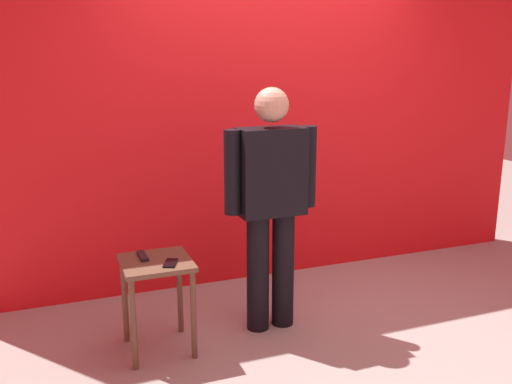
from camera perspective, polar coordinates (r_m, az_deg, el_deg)
ground_plane at (r=3.79m, az=9.08°, el=-14.96°), size 12.00×12.00×0.00m
back_wall_red at (r=4.54m, az=1.37°, el=8.94°), size 4.87×0.12×2.86m
standing_person at (r=3.64m, az=1.54°, el=-0.61°), size 0.64×0.24×1.62m
side_table at (r=3.52m, az=-10.10°, el=-8.75°), size 0.42×0.42×0.60m
cell_phone at (r=3.41m, az=-8.73°, el=-7.19°), size 0.12×0.16×0.01m
tv_remote at (r=3.54m, az=-11.51°, el=-6.42°), size 0.05×0.17×0.02m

